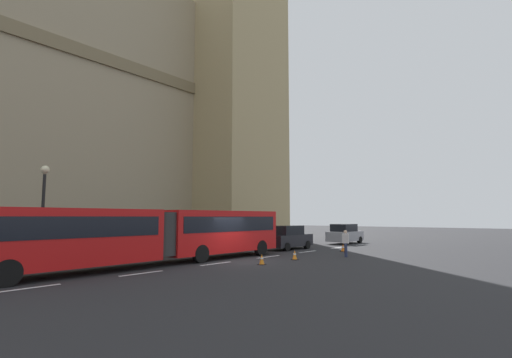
{
  "coord_description": "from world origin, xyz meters",
  "views": [
    {
      "loc": [
        -16.13,
        -14.98,
        2.53
      ],
      "look_at": [
        7.29,
        4.79,
        5.63
      ],
      "focal_mm": 26.3,
      "sensor_mm": 36.0,
      "label": 1
    }
  ],
  "objects": [
    {
      "name": "ground_plane",
      "position": [
        0.0,
        0.0,
        0.0
      ],
      "size": [
        160.0,
        160.0,
        0.0
      ],
      "primitive_type": "plane",
      "color": "#262628"
    },
    {
      "name": "lane_centre_marking",
      "position": [
        0.55,
        0.0,
        0.0
      ],
      "size": [
        34.4,
        0.16,
        0.01
      ],
      "color": "silver",
      "rests_on": "ground_plane"
    },
    {
      "name": "articulated_bus",
      "position": [
        -4.21,
        1.99,
        1.75
      ],
      "size": [
        17.69,
        2.54,
        2.9
      ],
      "color": "red",
      "rests_on": "ground_plane"
    },
    {
      "name": "sedan_lead",
      "position": [
        8.14,
        2.22,
        0.91
      ],
      "size": [
        4.4,
        1.86,
        1.85
      ],
      "color": "black",
      "rests_on": "ground_plane"
    },
    {
      "name": "sedan_trailing",
      "position": [
        16.99,
        1.84,
        0.91
      ],
      "size": [
        4.4,
        1.86,
        1.85
      ],
      "color": "gray",
      "rests_on": "ground_plane"
    },
    {
      "name": "traffic_cone_west",
      "position": [
        -0.46,
        -2.15,
        0.28
      ],
      "size": [
        0.36,
        0.36,
        0.58
      ],
      "color": "black",
      "rests_on": "ground_plane"
    },
    {
      "name": "traffic_cone_middle",
      "position": [
        2.58,
        -2.19,
        0.28
      ],
      "size": [
        0.36,
        0.36,
        0.58
      ],
      "color": "black",
      "rests_on": "ground_plane"
    },
    {
      "name": "traffic_cone_east",
      "position": [
        9.15,
        -1.96,
        0.28
      ],
      "size": [
        0.36,
        0.36,
        0.58
      ],
      "color": "black",
      "rests_on": "ground_plane"
    },
    {
      "name": "street_lamp",
      "position": [
        -8.22,
        6.5,
        3.06
      ],
      "size": [
        0.44,
        0.44,
        5.27
      ],
      "color": "black",
      "rests_on": "ground_plane"
    },
    {
      "name": "pedestrian_near_cones",
      "position": [
        6.02,
        -3.77,
        0.91
      ],
      "size": [
        0.35,
        0.45,
        1.69
      ],
      "color": "#262D4C",
      "rests_on": "ground_plane"
    }
  ]
}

